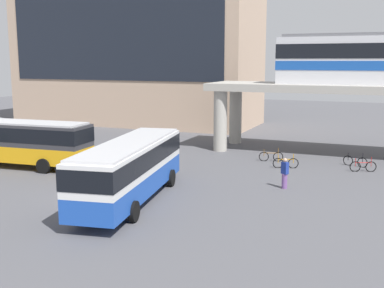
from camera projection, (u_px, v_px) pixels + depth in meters
ground_plane at (174, 163)px, 35.10m from camera, size 120.00×120.00×0.00m
station_building at (136, 40)px, 56.59m from camera, size 28.57×10.85×19.49m
bus_main at (130, 165)px, 25.16m from camera, size 4.40×11.31×3.22m
bus_secondary at (16, 139)px, 33.62m from camera, size 11.20×3.37×3.22m
bicycle_brown at (271, 156)px, 35.61m from camera, size 1.72×0.61×1.04m
bicycle_orange at (286, 163)px, 33.35m from camera, size 1.70×0.66×1.04m
bicycle_black at (355, 161)px, 33.90m from camera, size 1.71×0.64×1.04m
bicycle_red at (363, 166)px, 32.26m from camera, size 1.70×0.68×1.04m
pedestrian_by_bike_rack at (285, 174)px, 27.94m from camera, size 0.48×0.43×1.81m
pedestrian_near_building at (73, 139)px, 40.26m from camera, size 0.47×0.46×1.83m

